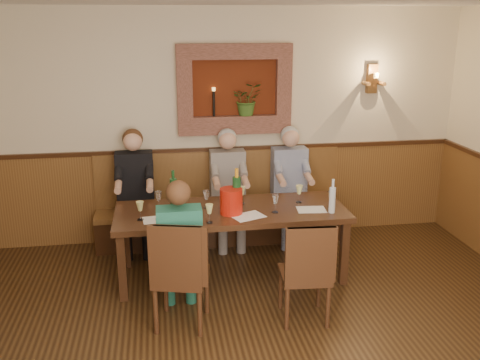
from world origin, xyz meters
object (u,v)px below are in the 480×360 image
object	(u,v)px
bench	(221,216)
person_bench_mid	(229,198)
dining_table	(231,216)
wine_bottle_green_a	(237,193)
person_bench_right	(290,195)
chair_near_left	(181,294)
person_chair_front	(180,262)
wine_bottle_green_b	(174,192)
spittoon_bucket	(231,201)
water_bottle	(332,199)
person_bench_left	(136,202)
chair_near_right	(304,291)

from	to	relation	value
bench	person_bench_mid	distance (m)	0.29
dining_table	wine_bottle_green_a	xyz separation A→B (m)	(0.05, -0.06, 0.27)
person_bench_right	chair_near_left	bearing A→B (deg)	-129.38
person_chair_front	wine_bottle_green_b	size ratio (longest dim) A/B	3.35
person_bench_mid	spittoon_bucket	xyz separation A→B (m)	(-0.10, -0.95, 0.29)
bench	wine_bottle_green_b	bearing A→B (deg)	-126.62
bench	water_bottle	world-z (taller)	bench
spittoon_bucket	wine_bottle_green_b	world-z (taller)	wine_bottle_green_b
water_bottle	spittoon_bucket	bearing A→B (deg)	172.48
person_bench_left	water_bottle	bearing A→B (deg)	-28.38
person_bench_left	person_chair_front	bearing A→B (deg)	-74.88
spittoon_bucket	water_bottle	size ratio (longest dim) A/B	0.73
bench	water_bottle	xyz separation A→B (m)	(1.00, -1.19, 0.57)
wine_bottle_green_a	wine_bottle_green_b	size ratio (longest dim) A/B	1.13
chair_near_left	person_bench_right	size ratio (longest dim) A/B	0.72
person_bench_left	person_bench_mid	distance (m)	1.10
person_bench_mid	person_bench_right	world-z (taller)	person_bench_right
person_bench_mid	person_bench_right	bearing A→B (deg)	-0.01
dining_table	water_bottle	size ratio (longest dim) A/B	6.74
bench	wine_bottle_green_a	size ratio (longest dim) A/B	6.60
person_bench_mid	person_chair_front	xyz separation A→B (m)	(-0.66, -1.62, -0.03)
person_chair_front	spittoon_bucket	bearing A→B (deg)	49.97
person_bench_left	wine_bottle_green_a	size ratio (longest dim) A/B	3.18
chair_near_right	water_bottle	bearing A→B (deg)	61.15
person_bench_mid	wine_bottle_green_a	size ratio (longest dim) A/B	3.12
chair_near_left	person_bench_mid	size ratio (longest dim) A/B	0.72
water_bottle	chair_near_right	bearing A→B (deg)	-123.12
person_bench_mid	chair_near_left	bearing A→B (deg)	-110.93
water_bottle	wine_bottle_green_b	bearing A→B (deg)	165.64
dining_table	person_bench_mid	world-z (taller)	person_bench_mid
wine_bottle_green_b	person_bench_left	bearing A→B (deg)	121.95
person_chair_front	person_bench_left	bearing A→B (deg)	105.12
chair_near_left	person_bench_left	bearing A→B (deg)	118.24
wine_bottle_green_b	chair_near_left	bearing A→B (deg)	-89.63
chair_near_left	person_bench_mid	distance (m)	1.88
person_chair_front	wine_bottle_green_a	xyz separation A→B (m)	(0.62, 0.72, 0.39)
person_chair_front	person_bench_right	bearing A→B (deg)	48.75
chair_near_right	person_bench_right	world-z (taller)	person_bench_right
chair_near_left	person_bench_left	xyz separation A→B (m)	(-0.43, 1.73, 0.30)
person_chair_front	wine_bottle_green_b	world-z (taller)	person_chair_front
chair_near_left	person_bench_right	bearing A→B (deg)	64.88
person_bench_left	spittoon_bucket	size ratio (longest dim) A/B	5.53
person_bench_right	person_chair_front	size ratio (longest dim) A/B	1.05
person_bench_mid	water_bottle	distance (m)	1.46
water_bottle	wine_bottle_green_a	bearing A→B (deg)	168.60
person_bench_right	chair_near_right	bearing A→B (deg)	-99.82
chair_near_right	wine_bottle_green_b	xyz separation A→B (m)	(-1.12, 1.13, 0.63)
chair_near_left	spittoon_bucket	distance (m)	1.12
bench	person_bench_right	bearing A→B (deg)	-7.13
spittoon_bucket	water_bottle	distance (m)	1.03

